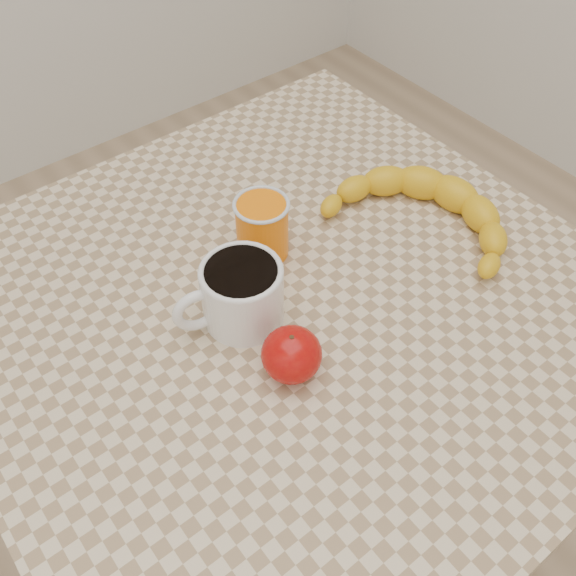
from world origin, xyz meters
TOP-DOWN VIEW (x-y plane):
  - ground at (0.00, 0.00)m, footprint 3.00×3.00m
  - table at (0.00, 0.00)m, footprint 0.80×0.80m
  - coffee_mug at (-0.06, 0.01)m, footprint 0.15×0.12m
  - orange_juice_glass at (0.03, 0.09)m, footprint 0.07×0.07m
  - apple at (-0.06, -0.09)m, footprint 0.08×0.08m
  - banana at (0.23, -0.01)m, footprint 0.33×0.39m

SIDE VIEW (x-z plane):
  - ground at x=0.00m, z-range 0.00..0.00m
  - table at x=0.00m, z-range 0.29..1.04m
  - banana at x=0.23m, z-range 0.75..0.80m
  - apple at x=-0.06m, z-range 0.75..0.81m
  - orange_juice_glass at x=0.03m, z-range 0.75..0.84m
  - coffee_mug at x=-0.06m, z-range 0.75..0.84m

